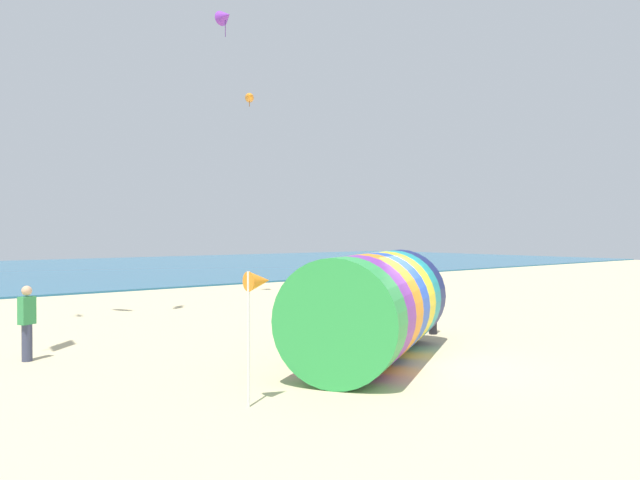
{
  "coord_description": "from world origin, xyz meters",
  "views": [
    {
      "loc": [
        -10.91,
        -9.48,
        3.06
      ],
      "look_at": [
        -0.49,
        3.15,
        2.86
      ],
      "focal_mm": 35.0,
      "sensor_mm": 36.0,
      "label": 1
    }
  ],
  "objects_px": {
    "kite_purple_delta": "(225,16)",
    "beach_flag": "(258,286)",
    "giant_inflatable_tube": "(374,307)",
    "kite_orange_parafoil": "(249,98)",
    "bystander_mid_beach": "(393,291)",
    "bystander_near_water": "(27,322)",
    "kite_handler": "(433,306)"
  },
  "relations": [
    {
      "from": "kite_purple_delta",
      "to": "beach_flag",
      "type": "relative_size",
      "value": 0.54
    },
    {
      "from": "giant_inflatable_tube",
      "to": "kite_purple_delta",
      "type": "xyz_separation_m",
      "value": [
        4.35,
        14.07,
        11.61
      ]
    },
    {
      "from": "kite_orange_parafoil",
      "to": "bystander_mid_beach",
      "type": "bearing_deg",
      "value": -60.48
    },
    {
      "from": "bystander_near_water",
      "to": "bystander_mid_beach",
      "type": "height_order",
      "value": "bystander_near_water"
    },
    {
      "from": "kite_orange_parafoil",
      "to": "bystander_near_water",
      "type": "distance_m",
      "value": 13.39
    },
    {
      "from": "kite_handler",
      "to": "kite_purple_delta",
      "type": "relative_size",
      "value": 1.31
    },
    {
      "from": "kite_purple_delta",
      "to": "bystander_near_water",
      "type": "distance_m",
      "value": 18.41
    },
    {
      "from": "bystander_near_water",
      "to": "beach_flag",
      "type": "xyz_separation_m",
      "value": [
        2.14,
        -6.61,
        1.18
      ]
    },
    {
      "from": "kite_handler",
      "to": "kite_purple_delta",
      "type": "xyz_separation_m",
      "value": [
        0.28,
        12.46,
        12.04
      ]
    },
    {
      "from": "kite_orange_parafoil",
      "to": "beach_flag",
      "type": "distance_m",
      "value": 15.49
    },
    {
      "from": "giant_inflatable_tube",
      "to": "bystander_mid_beach",
      "type": "xyz_separation_m",
      "value": [
        6.22,
        5.3,
        -0.39
      ]
    },
    {
      "from": "kite_handler",
      "to": "bystander_mid_beach",
      "type": "xyz_separation_m",
      "value": [
        2.15,
        3.69,
        0.04
      ]
    },
    {
      "from": "bystander_near_water",
      "to": "kite_handler",
      "type": "bearing_deg",
      "value": -18.63
    },
    {
      "from": "bystander_near_water",
      "to": "beach_flag",
      "type": "distance_m",
      "value": 7.05
    },
    {
      "from": "bystander_near_water",
      "to": "bystander_mid_beach",
      "type": "distance_m",
      "value": 12.65
    },
    {
      "from": "giant_inflatable_tube",
      "to": "bystander_near_water",
      "type": "relative_size",
      "value": 3.69
    },
    {
      "from": "kite_purple_delta",
      "to": "bystander_near_water",
      "type": "height_order",
      "value": "kite_purple_delta"
    },
    {
      "from": "giant_inflatable_tube",
      "to": "kite_handler",
      "type": "bearing_deg",
      "value": 21.55
    },
    {
      "from": "bystander_mid_beach",
      "to": "kite_purple_delta",
      "type": "bearing_deg",
      "value": 102.01
    },
    {
      "from": "kite_handler",
      "to": "kite_orange_parafoil",
      "type": "relative_size",
      "value": 1.55
    },
    {
      "from": "kite_purple_delta",
      "to": "beach_flag",
      "type": "height_order",
      "value": "kite_purple_delta"
    },
    {
      "from": "beach_flag",
      "to": "kite_handler",
      "type": "bearing_deg",
      "value": 20.19
    },
    {
      "from": "bystander_near_water",
      "to": "kite_purple_delta",
      "type": "bearing_deg",
      "value": 39.63
    },
    {
      "from": "kite_purple_delta",
      "to": "bystander_mid_beach",
      "type": "height_order",
      "value": "kite_purple_delta"
    },
    {
      "from": "kite_orange_parafoil",
      "to": "kite_purple_delta",
      "type": "xyz_separation_m",
      "value": [
        1.06,
        3.61,
        4.45
      ]
    },
    {
      "from": "giant_inflatable_tube",
      "to": "kite_purple_delta",
      "type": "height_order",
      "value": "kite_purple_delta"
    },
    {
      "from": "kite_purple_delta",
      "to": "bystander_near_water",
      "type": "bearing_deg",
      "value": -140.37
    },
    {
      "from": "kite_purple_delta",
      "to": "bystander_mid_beach",
      "type": "relative_size",
      "value": 0.73
    },
    {
      "from": "kite_handler",
      "to": "bystander_mid_beach",
      "type": "relative_size",
      "value": 0.96
    },
    {
      "from": "kite_orange_parafoil",
      "to": "beach_flag",
      "type": "height_order",
      "value": "kite_orange_parafoil"
    },
    {
      "from": "giant_inflatable_tube",
      "to": "kite_orange_parafoil",
      "type": "height_order",
      "value": "kite_orange_parafoil"
    },
    {
      "from": "kite_handler",
      "to": "giant_inflatable_tube",
      "type": "bearing_deg",
      "value": -158.45
    }
  ]
}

